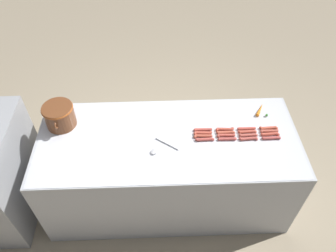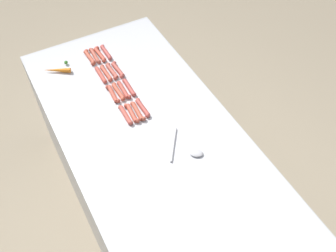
# 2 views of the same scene
# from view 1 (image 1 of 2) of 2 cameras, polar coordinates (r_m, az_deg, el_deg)

# --- Properties ---
(ground_plane) EXTENTS (20.00, 20.00, 0.00)m
(ground_plane) POSITION_cam_1_polar(r_m,az_deg,el_deg) (3.42, 0.01, -11.79)
(ground_plane) COLOR gray
(griddle_counter) EXTENTS (0.92, 2.19, 0.88)m
(griddle_counter) POSITION_cam_1_polar(r_m,az_deg,el_deg) (3.05, 0.01, -7.52)
(griddle_counter) COLOR #ADAFB5
(griddle_counter) RESTS_ON ground_plane
(hot_dog_0) EXTENTS (0.03, 0.16, 0.03)m
(hot_dog_0) POSITION_cam_1_polar(r_m,az_deg,el_deg) (2.82, 17.60, -2.01)
(hot_dog_0) COLOR #AC4641
(hot_dog_0) RESTS_ON griddle_counter
(hot_dog_1) EXTENTS (0.04, 0.16, 0.03)m
(hot_dog_1) POSITION_cam_1_polar(r_m,az_deg,el_deg) (2.76, 13.89, -2.17)
(hot_dog_1) COLOR #AD4940
(hot_dog_1) RESTS_ON griddle_counter
(hot_dog_2) EXTENTS (0.03, 0.16, 0.03)m
(hot_dog_2) POSITION_cam_1_polar(r_m,az_deg,el_deg) (2.73, 10.31, -2.24)
(hot_dog_2) COLOR #AE4640
(hot_dog_2) RESTS_ON griddle_counter
(hot_dog_3) EXTENTS (0.03, 0.16, 0.03)m
(hot_dog_3) POSITION_cam_1_polar(r_m,az_deg,el_deg) (2.69, 6.44, -2.36)
(hot_dog_3) COLOR #AE473F
(hot_dog_3) RESTS_ON griddle_counter
(hot_dog_4) EXTENTS (0.04, 0.16, 0.03)m
(hot_dog_4) POSITION_cam_1_polar(r_m,az_deg,el_deg) (2.84, 17.42, -1.42)
(hot_dog_4) COLOR #B94A38
(hot_dog_4) RESTS_ON griddle_counter
(hot_dog_5) EXTENTS (0.03, 0.16, 0.03)m
(hot_dog_5) POSITION_cam_1_polar(r_m,az_deg,el_deg) (2.79, 13.85, -1.57)
(hot_dog_5) COLOR #AC4E41
(hot_dog_5) RESTS_ON griddle_counter
(hot_dog_6) EXTENTS (0.03, 0.16, 0.03)m
(hot_dog_6) POSITION_cam_1_polar(r_m,az_deg,el_deg) (2.75, 10.11, -1.69)
(hot_dog_6) COLOR #AC463A
(hot_dog_6) RESTS_ON griddle_counter
(hot_dog_7) EXTENTS (0.03, 0.16, 0.03)m
(hot_dog_7) POSITION_cam_1_polar(r_m,az_deg,el_deg) (2.72, 6.13, -1.80)
(hot_dog_7) COLOR #AF4E39
(hot_dog_7) RESTS_ON griddle_counter
(hot_dog_8) EXTENTS (0.03, 0.16, 0.03)m
(hot_dog_8) POSITION_cam_1_polar(r_m,az_deg,el_deg) (2.87, 17.31, -0.85)
(hot_dog_8) COLOR #AB4E3E
(hot_dog_8) RESTS_ON griddle_counter
(hot_dog_9) EXTENTS (0.03, 0.16, 0.03)m
(hot_dog_9) POSITION_cam_1_polar(r_m,az_deg,el_deg) (2.81, 13.69, -0.98)
(hot_dog_9) COLOR #B54C3B
(hot_dog_9) RESTS_ON griddle_counter
(hot_dog_10) EXTENTS (0.03, 0.16, 0.03)m
(hot_dog_10) POSITION_cam_1_polar(r_m,az_deg,el_deg) (2.77, 10.04, -1.12)
(hot_dog_10) COLOR #B9513B
(hot_dog_10) RESTS_ON griddle_counter
(hot_dog_11) EXTENTS (0.04, 0.16, 0.03)m
(hot_dog_11) POSITION_cam_1_polar(r_m,az_deg,el_deg) (2.74, 6.11, -1.21)
(hot_dog_11) COLOR #BA4D3B
(hot_dog_11) RESTS_ON griddle_counter
(hot_dog_12) EXTENTS (0.03, 0.16, 0.03)m
(hot_dog_12) POSITION_cam_1_polar(r_m,az_deg,el_deg) (2.89, 17.17, -0.34)
(hot_dog_12) COLOR #B64D39
(hot_dog_12) RESTS_ON griddle_counter
(hot_dog_13) EXTENTS (0.03, 0.16, 0.03)m
(hot_dog_13) POSITION_cam_1_polar(r_m,az_deg,el_deg) (2.84, 13.58, -0.45)
(hot_dog_13) COLOR #B5463A
(hot_dog_13) RESTS_ON griddle_counter
(hot_dog_14) EXTENTS (0.04, 0.16, 0.03)m
(hot_dog_14) POSITION_cam_1_polar(r_m,az_deg,el_deg) (2.79, 9.90, -0.56)
(hot_dog_14) COLOR #B34939
(hot_dog_14) RESTS_ON griddle_counter
(hot_dog_15) EXTENTS (0.03, 0.16, 0.03)m
(hot_dog_15) POSITION_cam_1_polar(r_m,az_deg,el_deg) (2.77, 6.12, -0.64)
(hot_dog_15) COLOR #B24A3F
(hot_dog_15) RESTS_ON griddle_counter
(bean_pot) EXTENTS (0.32, 0.26, 0.20)m
(bean_pot) POSITION_cam_1_polar(r_m,az_deg,el_deg) (2.88, -18.50, 1.88)
(bean_pot) COLOR brown
(bean_pot) RESTS_ON griddle_counter
(serving_spoon) EXTENTS (0.19, 0.24, 0.02)m
(serving_spoon) POSITION_cam_1_polar(r_m,az_deg,el_deg) (2.62, -1.67, -4.03)
(serving_spoon) COLOR #B7B7BC
(serving_spoon) RESTS_ON griddle_counter
(carrot) EXTENTS (0.17, 0.11, 0.03)m
(carrot) POSITION_cam_1_polar(r_m,az_deg,el_deg) (3.03, 15.87, 2.76)
(carrot) COLOR orange
(carrot) RESTS_ON griddle_counter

